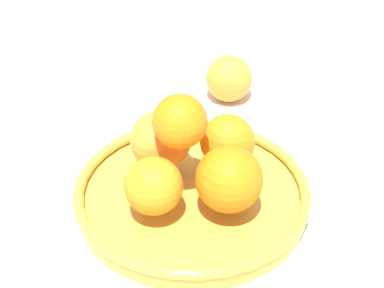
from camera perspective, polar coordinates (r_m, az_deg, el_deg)
ground_plane at (r=0.80m, az=0.00°, el=-5.37°), size 4.00×4.00×0.00m
fruit_bowl at (r=0.79m, az=0.00°, el=-4.52°), size 0.29×0.29×0.03m
orange_pile at (r=0.76m, az=0.01°, el=-0.99°), size 0.19×0.19×0.12m
stray_orange at (r=0.98m, az=3.30°, el=5.82°), size 0.07×0.07×0.07m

